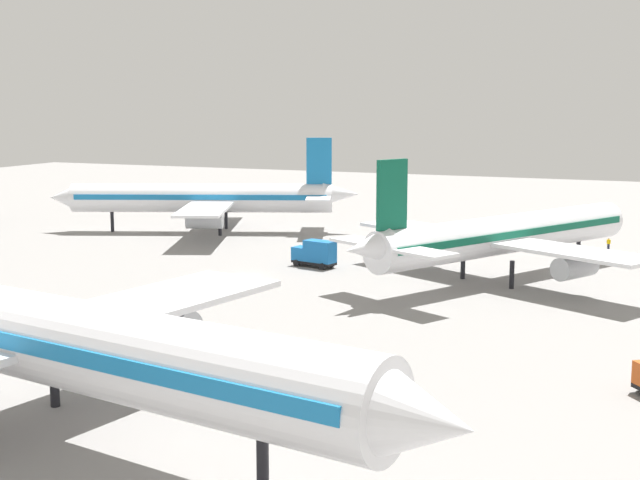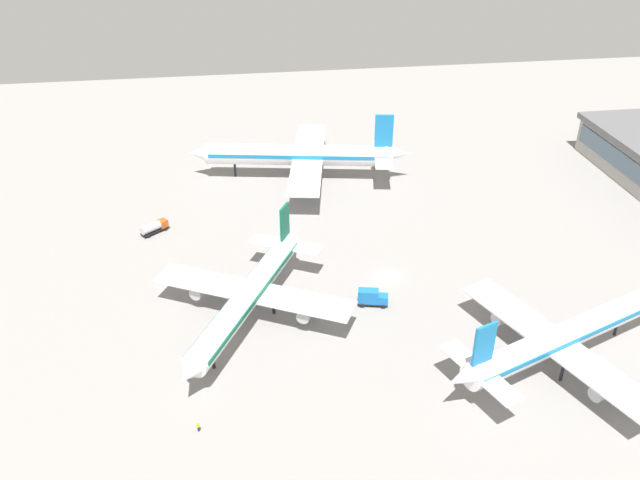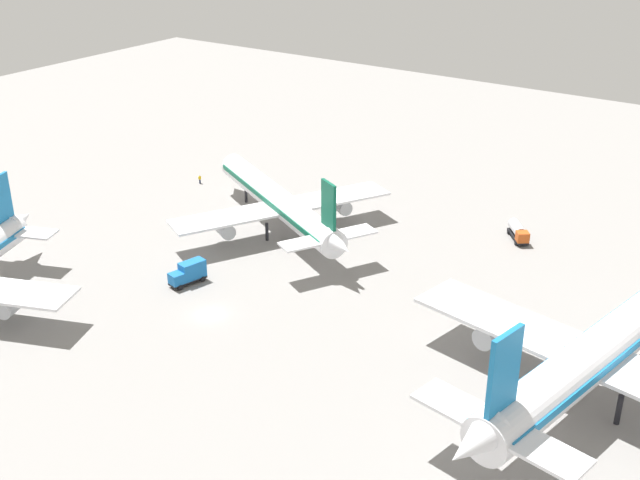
% 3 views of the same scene
% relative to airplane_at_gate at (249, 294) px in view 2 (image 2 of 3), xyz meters
% --- Properties ---
extents(ground, '(288.00, 288.00, 0.00)m').
position_rel_airplane_at_gate_xyz_m(ground, '(9.18, -27.78, -5.23)').
color(ground, gray).
extents(airplane_at_gate, '(43.45, 36.24, 14.39)m').
position_rel_airplane_at_gate_xyz_m(airplane_at_gate, '(0.00, 0.00, 0.00)').
color(airplane_at_gate, white).
rests_on(airplane_at_gate, ground).
extents(airplane_taxiing, '(45.90, 56.56, 17.30)m').
position_rel_airplane_at_gate_xyz_m(airplane_taxiing, '(58.11, -16.65, 1.06)').
color(airplane_taxiing, white).
rests_on(airplane_taxiing, ground).
extents(airplane_distant, '(37.58, 45.56, 14.46)m').
position_rel_airplane_at_gate_xyz_m(airplane_distant, '(-19.70, -49.49, 0.03)').
color(airplane_distant, white).
rests_on(airplane_distant, ground).
extents(fuel_truck, '(5.36, 6.14, 2.50)m').
position_rel_airplane_at_gate_xyz_m(fuel_truck, '(34.27, 19.26, -3.84)').
color(fuel_truck, black).
rests_on(fuel_truck, ground).
extents(catering_truck, '(3.23, 5.89, 3.30)m').
position_rel_airplane_at_gate_xyz_m(catering_truck, '(0.54, -22.63, -3.53)').
color(catering_truck, black).
rests_on(catering_truck, ground).
extents(ground_crew_worker, '(0.50, 0.54, 1.67)m').
position_rel_airplane_at_gate_xyz_m(ground_crew_worker, '(-26.17, 9.14, -4.38)').
color(ground_crew_worker, '#1E2338').
rests_on(ground_crew_worker, ground).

